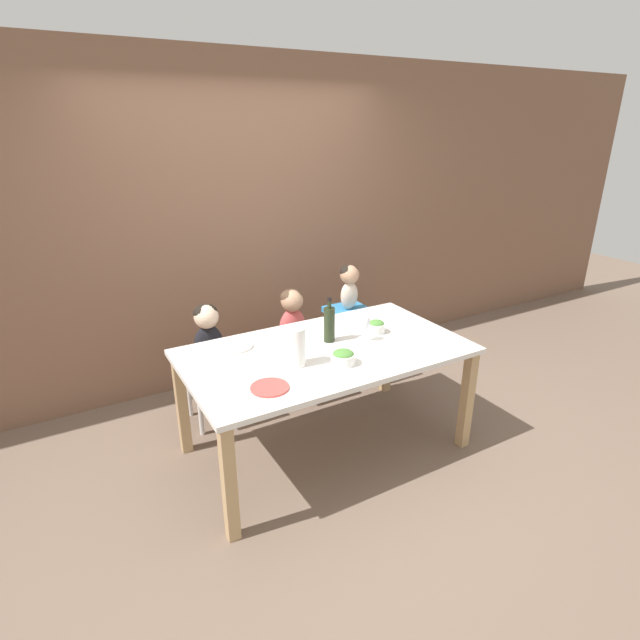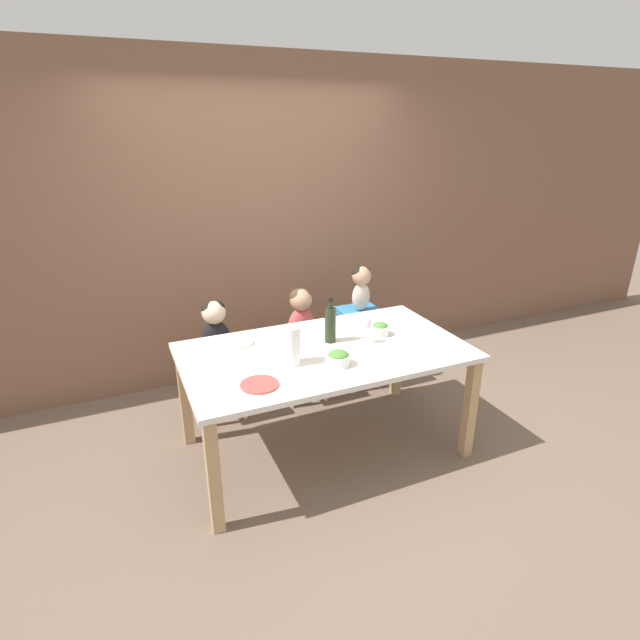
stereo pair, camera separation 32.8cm
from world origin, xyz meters
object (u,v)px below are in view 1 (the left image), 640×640
at_px(chair_right_highchair, 349,325).
at_px(person_child_left, 208,333).
at_px(person_child_center, 292,316).
at_px(wine_bottle, 329,324).
at_px(wine_glass_near, 365,323).
at_px(salad_bowl_small, 376,326).
at_px(chair_far_left, 212,376).
at_px(dinner_plate_front_left, 270,388).
at_px(person_baby_right, 349,281).
at_px(dinner_plate_back_left, 236,346).
at_px(chair_far_center, 293,356).
at_px(paper_towel_roll, 297,347).
at_px(salad_bowl_large, 343,357).

xyz_separation_m(chair_right_highchair, person_child_left, (-1.23, 0.00, 0.19)).
bearing_deg(person_child_center, wine_bottle, -93.73).
bearing_deg(wine_bottle, person_child_center, 86.27).
xyz_separation_m(wine_glass_near, salad_bowl_small, (0.16, 0.08, -0.09)).
relative_size(chair_far_left, dinner_plate_front_left, 2.05).
height_order(person_child_center, person_baby_right, person_baby_right).
xyz_separation_m(dinner_plate_front_left, dinner_plate_back_left, (0.04, 0.62, 0.00)).
height_order(chair_far_center, dinner_plate_back_left, dinner_plate_back_left).
relative_size(paper_towel_roll, dinner_plate_back_left, 1.12).
xyz_separation_m(person_child_left, wine_bottle, (0.65, -0.65, 0.17)).
bearing_deg(paper_towel_roll, person_child_center, 65.00).
distance_m(chair_far_left, person_baby_right, 1.35).
bearing_deg(paper_towel_roll, chair_far_left, 108.82).
distance_m(salad_bowl_large, dinner_plate_back_left, 0.74).
bearing_deg(wine_glass_near, salad_bowl_small, 27.28).
bearing_deg(salad_bowl_small, wine_glass_near, -152.72).
relative_size(chair_far_left, paper_towel_roll, 1.82).
bearing_deg(person_child_left, dinner_plate_front_left, -88.60).
relative_size(wine_bottle, paper_towel_roll, 1.27).
height_order(chair_right_highchair, salad_bowl_small, salad_bowl_small).
distance_m(person_child_center, dinner_plate_front_left, 1.24).
bearing_deg(salad_bowl_large, salad_bowl_small, 32.90).
bearing_deg(person_child_left, paper_towel_roll, -71.22).
bearing_deg(dinner_plate_front_left, chair_right_highchair, 40.77).
relative_size(chair_far_left, dinner_plate_back_left, 2.05).
xyz_separation_m(person_child_left, person_child_center, (0.69, 0.00, 0.00)).
relative_size(wine_glass_near, salad_bowl_large, 1.25).
bearing_deg(dinner_plate_front_left, dinner_plate_back_left, 86.60).
xyz_separation_m(person_child_left, wine_glass_near, (0.86, -0.76, 0.17)).
bearing_deg(dinner_plate_front_left, person_child_left, 91.40).
bearing_deg(chair_far_center, paper_towel_roll, -115.05).
bearing_deg(salad_bowl_small, dinner_plate_back_left, 164.94).
xyz_separation_m(chair_right_highchair, dinner_plate_back_left, (-1.17, -0.42, 0.24)).
bearing_deg(chair_far_left, paper_towel_roll, -71.18).
relative_size(chair_right_highchair, paper_towel_roll, 2.81).
bearing_deg(dinner_plate_back_left, person_baby_right, 20.00).
bearing_deg(wine_glass_near, person_child_center, 102.21).
xyz_separation_m(paper_towel_roll, dinner_plate_front_left, (-0.27, -0.18, -0.12)).
bearing_deg(dinner_plate_back_left, salad_bowl_large, -49.19).
bearing_deg(paper_towel_roll, chair_far_center, 64.95).
distance_m(person_child_center, paper_towel_roll, 0.96).
distance_m(chair_right_highchair, wine_glass_near, 0.92).
xyz_separation_m(chair_far_center, person_child_left, (-0.69, 0.00, 0.36)).
height_order(person_child_left, person_baby_right, person_baby_right).
bearing_deg(salad_bowl_small, chair_far_center, 115.60).
relative_size(wine_glass_near, dinner_plate_back_left, 0.87).
height_order(paper_towel_roll, dinner_plate_front_left, paper_towel_roll).
distance_m(chair_right_highchair, salad_bowl_large, 1.23).
relative_size(chair_right_highchair, person_baby_right, 1.82).
relative_size(person_child_center, wine_glass_near, 2.63).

